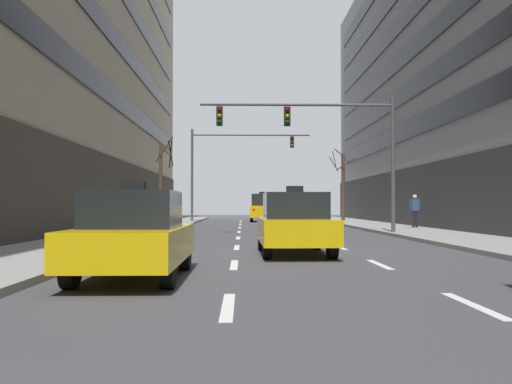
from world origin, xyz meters
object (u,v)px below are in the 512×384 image
Objects in this scene: taxi_driving_1 at (294,224)px; street_tree_1 at (161,181)px; pedestrian_0 at (415,208)px; taxi_driving_0 at (135,235)px; traffic_signal_1 at (227,157)px; taxi_driving_2 at (262,208)px; street_tree_0 at (343,185)px; traffic_signal_0 at (325,133)px.

street_tree_1 reaches higher than taxi_driving_1.
pedestrian_0 is (13.83, -3.83, -1.62)m from street_tree_1.
traffic_signal_1 is (0.72, 31.43, 4.13)m from taxi_driving_0.
pedestrian_0 is at bearing -50.77° from traffic_signal_1.
street_tree_1 is at bearing -118.54° from taxi_driving_2.
taxi_driving_0 is at bearing -124.36° from taxi_driving_1.
traffic_signal_1 is at bearing -133.07° from taxi_driving_2.
taxi_driving_2 is 0.84× the size of street_tree_0.
taxi_driving_2 is at bearing 46.93° from traffic_signal_1.
pedestrian_0 is (10.24, -12.54, -3.76)m from traffic_signal_1.
taxi_driving_1 is 0.83× the size of street_tree_1.
street_tree_0 is at bearing 37.63° from street_tree_1.
taxi_driving_2 is at bearing 89.70° from taxi_driving_1.
taxi_driving_1 is at bearing -118.58° from pedestrian_0.
traffic_signal_1 reaches higher than taxi_driving_2.
taxi_driving_0 is 5.85m from taxi_driving_1.
street_tree_0 is at bearing 5.75° from traffic_signal_1.
taxi_driving_2 reaches higher than pedestrian_0.
taxi_driving_2 is at bearing 95.96° from traffic_signal_0.
street_tree_1 reaches higher than taxi_driving_0.
taxi_driving_1 is 29.52m from taxi_driving_2.
street_tree_1 is (-2.87, 22.72, 1.99)m from taxi_driving_0.
taxi_driving_0 is 15.82m from traffic_signal_0.
street_tree_1 is at bearing 164.53° from pedestrian_0.
traffic_signal_0 is 18.50m from street_tree_0.
traffic_signal_1 reaches higher than traffic_signal_0.
street_tree_0 reaches higher than taxi_driving_2.
taxi_driving_2 is 0.52× the size of traffic_signal_1.
traffic_signal_1 is (-2.73, -2.92, 3.80)m from taxi_driving_2.
street_tree_0 is (6.28, 27.49, 2.07)m from taxi_driving_1.
street_tree_0 reaches higher than taxi_driving_0.
taxi_driving_0 is at bearing -106.52° from street_tree_0.
taxi_driving_0 is 33.78m from street_tree_0.
taxi_driving_0 is at bearing -82.79° from street_tree_1.
taxi_driving_2 is (0.15, 29.52, 0.29)m from taxi_driving_1.
taxi_driving_1 is at bearing -103.25° from traffic_signal_0.
traffic_signal_1 is at bearing 88.68° from taxi_driving_0.
taxi_driving_1 is 16.01m from pedestrian_0.
street_tree_0 is 1.04× the size of street_tree_1.
traffic_signal_0 reaches higher than street_tree_0.
taxi_driving_0 is 31.71m from traffic_signal_1.
taxi_driving_2 is 13.35m from street_tree_1.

